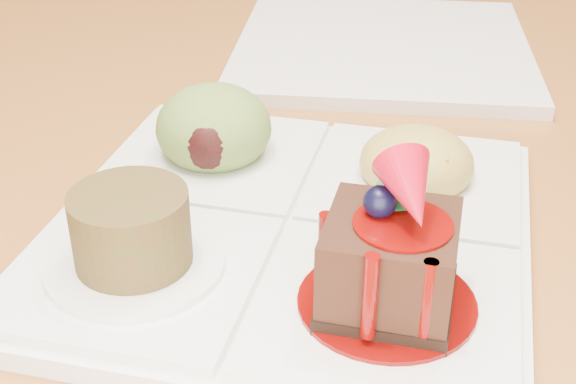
{
  "coord_description": "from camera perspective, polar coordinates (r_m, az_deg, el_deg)",
  "views": [
    {
      "loc": [
        -0.04,
        -0.71,
        1.02
      ],
      "look_at": [
        -0.06,
        -0.32,
        0.79
      ],
      "focal_mm": 50.0,
      "sensor_mm": 36.0,
      "label": 1
    }
  ],
  "objects": [
    {
      "name": "dining_table",
      "position": [
        0.79,
        5.92,
        5.32
      ],
      "size": [
        1.0,
        1.8,
        0.75
      ],
      "color": "#9D5528",
      "rests_on": "ground"
    },
    {
      "name": "sampler_plate",
      "position": [
        0.47,
        -0.12,
        -1.17
      ],
      "size": [
        0.32,
        0.32,
        0.11
      ],
      "rotation": [
        0.0,
        0.0,
        -0.18
      ],
      "color": "silver",
      "rests_on": "dining_table"
    },
    {
      "name": "second_plate",
      "position": [
        0.76,
        6.71,
        10.16
      ],
      "size": [
        0.28,
        0.28,
        0.01
      ],
      "primitive_type": "cube",
      "rotation": [
        0.0,
        0.0,
        -0.05
      ],
      "color": "silver",
      "rests_on": "dining_table"
    }
  ]
}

